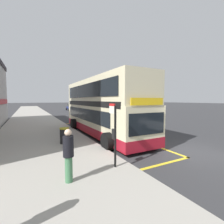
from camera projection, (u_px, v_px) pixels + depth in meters
ground_plane at (65, 112)px, 36.69m from camera, size 260.00×260.00×0.00m
pavement_near at (31, 113)px, 33.40m from camera, size 6.00×76.00×0.14m
double_decker_bus at (101, 109)px, 12.96m from camera, size 3.28×11.47×4.40m
bus_bay_markings at (101, 134)px, 13.11m from camera, size 3.13×14.02×0.01m
bus_stop_sign at (114, 129)px, 6.30m from camera, size 0.09×0.51×2.51m
parked_car_maroon_ahead at (92, 111)px, 29.35m from camera, size 2.09×4.20×1.62m
parked_car_navy_kerbside at (71, 107)px, 42.14m from camera, size 2.09×4.20×1.62m
parked_car_black_distant at (89, 109)px, 35.77m from camera, size 2.09×4.20×1.62m
pedestrian_further_back at (68, 153)px, 5.10m from camera, size 0.34×0.34×1.74m
litter_bin at (64, 135)px, 9.71m from camera, size 0.57×0.57×0.97m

